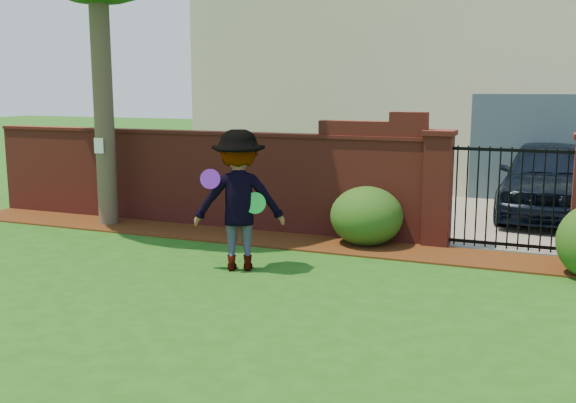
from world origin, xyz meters
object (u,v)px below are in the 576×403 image
at_px(car, 548,180).
at_px(man, 239,201).
at_px(frisbee_purple, 210,179).
at_px(frisbee_green, 255,203).

bearing_deg(car, man, -124.24).
bearing_deg(frisbee_purple, man, 46.52).
bearing_deg(man, frisbee_purple, 21.95).
height_order(car, frisbee_purple, car).
relative_size(man, frisbee_purple, 7.19).
relative_size(car, man, 2.26).
bearing_deg(frisbee_green, car, 56.83).
relative_size(frisbee_purple, frisbee_green, 0.92).
xyz_separation_m(car, man, (-3.98, -5.65, 0.23)).
xyz_separation_m(man, frisbee_green, (0.27, -0.03, -0.01)).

